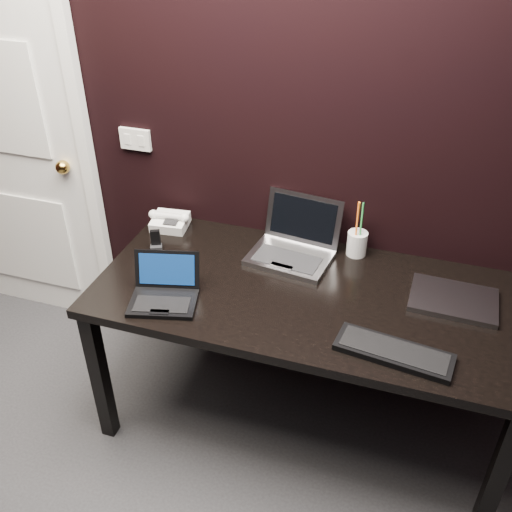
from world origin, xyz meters
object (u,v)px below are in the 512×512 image
(netbook, at_px, (164,293))
(closed_laptop, at_px, (453,300))
(pen_cup, at_px, (357,242))
(door, at_px, (5,137))
(silver_laptop, at_px, (293,247))
(ext_keyboard, at_px, (394,352))
(mobile_phone, at_px, (156,242))
(desk, at_px, (305,307))
(desk_phone, at_px, (170,221))

(netbook, bearing_deg, closed_laptop, 17.16)
(pen_cup, bearing_deg, closed_laptop, -27.87)
(door, xyz_separation_m, silver_laptop, (1.53, -0.14, -0.26))
(ext_keyboard, xyz_separation_m, mobile_phone, (-1.09, 0.36, 0.02))
(door, xyz_separation_m, mobile_phone, (0.93, -0.27, -0.27))
(netbook, relative_size, ext_keyboard, 0.73)
(desk, distance_m, pen_cup, 0.39)
(ext_keyboard, distance_m, closed_laptop, 0.41)
(door, distance_m, silver_laptop, 1.56)
(desk, height_order, netbook, netbook)
(pen_cup, bearing_deg, ext_keyboard, -68.56)
(ext_keyboard, height_order, pen_cup, pen_cup)
(netbook, xyz_separation_m, mobile_phone, (-0.20, 0.33, -0.00))
(door, bearing_deg, pen_cup, -1.36)
(pen_cup, bearing_deg, silver_laptop, -159.54)
(door, relative_size, pen_cup, 8.32)
(silver_laptop, relative_size, desk_phone, 1.89)
(netbook, xyz_separation_m, ext_keyboard, (0.89, -0.04, -0.02))
(silver_laptop, distance_m, closed_laptop, 0.69)
(desk, distance_m, ext_keyboard, 0.46)
(ext_keyboard, distance_m, desk_phone, 1.23)
(door, distance_m, pen_cup, 1.81)
(desk_phone, bearing_deg, mobile_phone, -85.06)
(netbook, distance_m, closed_laptop, 1.13)
(netbook, xyz_separation_m, silver_laptop, (0.40, 0.46, 0.01))
(desk, bearing_deg, door, 167.18)
(netbook, height_order, closed_laptop, netbook)
(desk, relative_size, mobile_phone, 19.09)
(desk_phone, bearing_deg, netbook, -67.24)
(silver_laptop, distance_m, pen_cup, 0.28)
(desk, bearing_deg, silver_laptop, 116.43)
(netbook, xyz_separation_m, closed_laptop, (1.08, 0.33, -0.02))
(netbook, bearing_deg, ext_keyboard, -2.28)
(ext_keyboard, bearing_deg, mobile_phone, 161.56)
(door, xyz_separation_m, desk_phone, (0.92, -0.09, -0.27))
(desk, xyz_separation_m, silver_laptop, (-0.12, 0.24, 0.12))
(desk, distance_m, closed_laptop, 0.58)
(ext_keyboard, distance_m, mobile_phone, 1.15)
(netbook, height_order, mobile_phone, netbook)
(mobile_phone, bearing_deg, closed_laptop, 0.26)
(ext_keyboard, xyz_separation_m, desk_phone, (-1.11, 0.54, 0.02))
(door, bearing_deg, silver_laptop, -5.21)
(desk, xyz_separation_m, netbook, (-0.52, -0.22, 0.11))
(desk_phone, bearing_deg, pen_cup, 3.07)
(door, height_order, mobile_phone, door)
(desk_phone, bearing_deg, door, 174.44)
(mobile_phone, bearing_deg, pen_cup, 14.88)
(desk, bearing_deg, pen_cup, 66.69)
(mobile_phone, bearing_deg, door, 163.87)
(closed_laptop, bearing_deg, desk_phone, 172.28)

